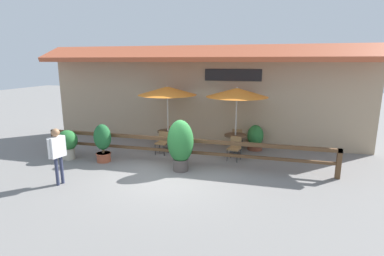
{
  "coord_description": "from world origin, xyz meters",
  "views": [
    {
      "loc": [
        3.02,
        -8.53,
        3.55
      ],
      "look_at": [
        0.31,
        1.63,
        1.2
      ],
      "focal_mm": 28.0,
      "sensor_mm": 36.0,
      "label": 1
    }
  ],
  "objects": [
    {
      "name": "chair_middle_wallside",
      "position": [
        1.76,
        3.46,
        0.49
      ],
      "size": [
        0.42,
        0.42,
        0.86
      ],
      "rotation": [
        0.0,
        0.0,
        3.14
      ],
      "color": "olive",
      "rests_on": "ground"
    },
    {
      "name": "chair_middle_streetside",
      "position": [
        1.82,
        2.03,
        0.49
      ],
      "size": [
        0.5,
        0.5,
        0.86
      ],
      "rotation": [
        0.0,
        0.0,
        -0.22
      ],
      "color": "olive",
      "rests_on": "ground"
    },
    {
      "name": "building_facade",
      "position": [
        0.0,
        4.1,
        2.17
      ],
      "size": [
        14.28,
        1.49,
        4.23
      ],
      "color": "tan",
      "rests_on": "ground"
    },
    {
      "name": "chair_near_streetside",
      "position": [
        -1.0,
        2.08,
        0.49
      ],
      "size": [
        0.45,
        0.45,
        0.86
      ],
      "rotation": [
        0.0,
        0.0,
        -0.09
      ],
      "color": "olive",
      "rests_on": "ground"
    },
    {
      "name": "potted_plant_entrance_palm",
      "position": [
        -2.72,
        0.62,
        0.76
      ],
      "size": [
        0.63,
        0.56,
        1.38
      ],
      "color": "#9E4C33",
      "rests_on": "ground"
    },
    {
      "name": "ground_plane",
      "position": [
        0.0,
        0.0,
        0.0
      ],
      "size": [
        60.0,
        60.0,
        0.0
      ],
      "primitive_type": "plane",
      "color": "slate"
    },
    {
      "name": "patio_railing",
      "position": [
        0.0,
        1.05,
        0.7
      ],
      "size": [
        10.4,
        0.14,
        0.95
      ],
      "color": "brown",
      "rests_on": "ground"
    },
    {
      "name": "pedestrian",
      "position": [
        -2.87,
        -1.54,
        1.08
      ],
      "size": [
        0.31,
        0.58,
        1.69
      ],
      "rotation": [
        0.0,
        0.0,
        1.33
      ],
      "color": "#2D334C",
      "rests_on": "ground"
    },
    {
      "name": "dining_table_near",
      "position": [
        -0.99,
        2.71,
        0.62
      ],
      "size": [
        0.88,
        0.88,
        0.77
      ],
      "color": "#4C3826",
      "rests_on": "ground"
    },
    {
      "name": "patio_umbrella_near",
      "position": [
        -0.99,
        2.71,
        2.41
      ],
      "size": [
        2.34,
        2.34,
        2.62
      ],
      "color": "#B7B2A8",
      "rests_on": "ground"
    },
    {
      "name": "dining_table_middle",
      "position": [
        1.76,
        2.75,
        0.62
      ],
      "size": [
        0.88,
        0.88,
        0.77
      ],
      "color": "#4C3826",
      "rests_on": "ground"
    },
    {
      "name": "potted_plant_corner_fern",
      "position": [
        0.23,
        0.46,
        0.93
      ],
      "size": [
        0.87,
        0.78,
        1.71
      ],
      "color": "#564C47",
      "rests_on": "ground"
    },
    {
      "name": "potted_plant_broad_leaf",
      "position": [
        2.48,
        3.55,
        0.49
      ],
      "size": [
        0.65,
        0.63,
        1.03
      ],
      "color": "brown",
      "rests_on": "ground"
    },
    {
      "name": "potted_plant_tall_tropical",
      "position": [
        -4.15,
        0.56,
        0.62
      ],
      "size": [
        0.75,
        0.67,
        1.09
      ],
      "color": "#B7AD99",
      "rests_on": "ground"
    },
    {
      "name": "patio_umbrella_middle",
      "position": [
        1.76,
        2.75,
        2.41
      ],
      "size": [
        2.34,
        2.34,
        2.62
      ],
      "color": "#B7B2A8",
      "rests_on": "ground"
    },
    {
      "name": "chair_near_wallside",
      "position": [
        -0.93,
        3.35,
        0.49
      ],
      "size": [
        0.5,
        0.5,
        0.86
      ],
      "rotation": [
        0.0,
        0.0,
        2.93
      ],
      "color": "olive",
      "rests_on": "ground"
    }
  ]
}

